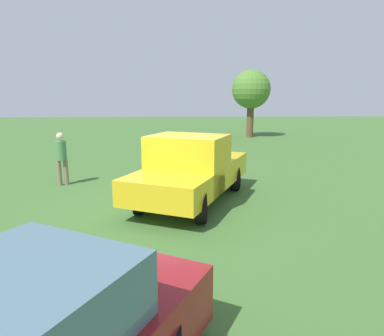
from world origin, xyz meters
name	(u,v)px	position (x,y,z in m)	size (l,w,h in m)	color
ground_plane	(161,207)	(0.00, 0.00, 0.00)	(80.00, 80.00, 0.00)	#3D662D
pickup_truck	(190,168)	(0.40, -0.78, 0.92)	(4.89, 3.62, 1.79)	black
person_bystander	(61,156)	(2.43, 3.15, 0.93)	(0.42, 0.42, 1.66)	#7A6B51
tree_side	(251,90)	(15.16, -5.74, 3.20)	(2.61, 2.61, 4.56)	brown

